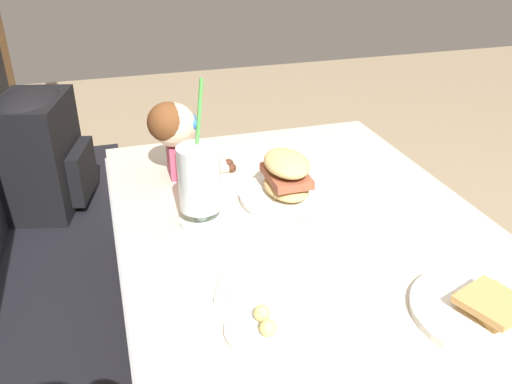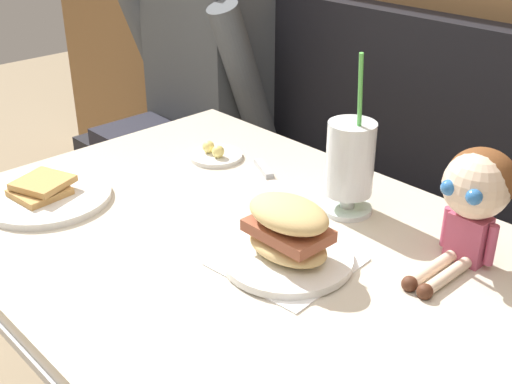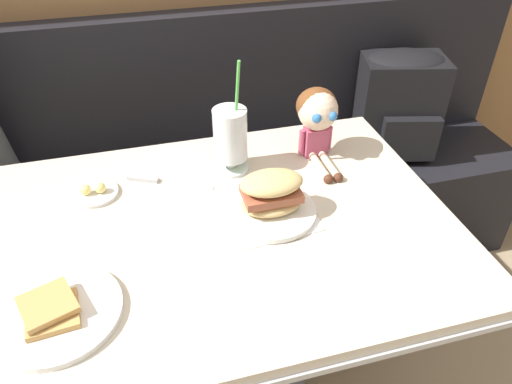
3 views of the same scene
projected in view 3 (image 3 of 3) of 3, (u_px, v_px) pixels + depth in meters
The scene contains 9 objects.
booth_bench at pixel (193, 202), 1.87m from camera, with size 2.60×0.48×1.00m.
diner_table at pixel (225, 280), 1.25m from camera, with size 1.11×0.81×0.74m.
toast_plate at pixel (55, 313), 0.91m from camera, with size 0.25×0.25×0.04m.
milkshake_glass at pixel (230, 137), 1.25m from camera, with size 0.10×0.10×0.32m.
sandwich_plate at pixel (271, 199), 1.13m from camera, with size 0.22×0.22×0.12m.
butter_saucer at pixel (94, 192), 1.22m from camera, with size 0.12×0.12×0.04m.
butter_knife at pixel (155, 180), 1.26m from camera, with size 0.22×0.12×0.01m.
seated_doll at pixel (318, 114), 1.30m from camera, with size 0.11×0.22×0.20m.
backpack at pixel (399, 102), 1.81m from camera, with size 0.34×0.30×0.41m.
Camera 3 is at (-0.15, -0.67, 1.49)m, focal length 33.59 mm.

